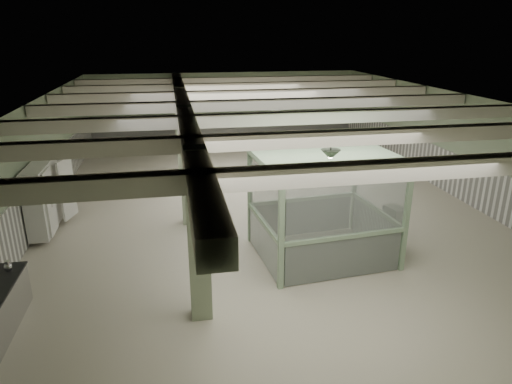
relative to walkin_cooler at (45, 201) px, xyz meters
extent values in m
plane|color=beige|center=(6.62, 0.96, -0.97)|extent=(20.00, 20.00, 0.00)
cube|color=white|center=(6.62, 0.96, 2.63)|extent=(14.00, 20.00, 0.02)
cube|color=#96A886|center=(6.62, 10.96, 0.83)|extent=(14.00, 0.02, 3.60)
cube|color=#96A886|center=(6.62, -9.04, 0.83)|extent=(14.00, 0.02, 3.60)
cube|color=#96A886|center=(-0.38, 0.96, 0.83)|extent=(0.02, 20.00, 3.60)
cube|color=#96A886|center=(13.62, 0.96, 0.83)|extent=(0.02, 20.00, 3.60)
cube|color=white|center=(-0.35, 0.96, -0.22)|extent=(0.05, 19.90, 1.50)
cube|color=white|center=(13.60, 0.96, -0.22)|extent=(0.05, 19.90, 1.50)
cube|color=white|center=(6.62, 10.94, -0.22)|extent=(13.90, 0.05, 1.50)
cube|color=silver|center=(4.12, 0.96, 2.41)|extent=(0.45, 19.90, 0.40)
cube|color=silver|center=(6.62, -6.54, 2.45)|extent=(13.90, 0.35, 0.32)
cube|color=silver|center=(6.62, -4.04, 2.45)|extent=(13.90, 0.35, 0.32)
cube|color=silver|center=(6.62, -1.54, 2.45)|extent=(13.90, 0.35, 0.32)
cube|color=silver|center=(6.62, 0.96, 2.45)|extent=(13.90, 0.35, 0.32)
cube|color=silver|center=(6.62, 3.46, 2.45)|extent=(13.90, 0.35, 0.32)
cube|color=silver|center=(6.62, 5.96, 2.45)|extent=(13.90, 0.35, 0.32)
cube|color=silver|center=(6.62, 8.46, 2.45)|extent=(13.90, 0.35, 0.32)
cube|color=#95A484|center=(4.12, -5.04, 0.83)|extent=(0.42, 0.42, 3.60)
cube|color=#95A484|center=(4.12, -0.04, 0.83)|extent=(0.42, 0.42, 3.60)
cube|color=#95A484|center=(4.12, 4.96, 0.83)|extent=(0.42, 0.42, 3.60)
cube|color=#95A484|center=(4.12, 8.96, 0.83)|extent=(0.42, 0.42, 3.60)
cone|color=#2C382A|center=(7.12, -4.04, 2.08)|extent=(0.44, 0.44, 0.22)
cone|color=#2C382A|center=(7.12, 1.46, 2.08)|extent=(0.44, 0.44, 0.22)
cone|color=#2C382A|center=(7.12, 6.46, 2.08)|extent=(0.44, 0.44, 0.22)
cube|color=silver|center=(-0.03, 0.00, 0.00)|extent=(0.53, 2.12, 1.94)
cube|color=silver|center=(0.27, -0.49, 0.00)|extent=(0.06, 0.79, 1.84)
cube|color=silver|center=(0.39, 0.57, 0.00)|extent=(0.29, 0.78, 1.84)
cube|color=silver|center=(0.31, -0.49, 0.00)|extent=(0.02, 0.05, 0.30)
cube|color=silver|center=(0.31, 0.48, 0.00)|extent=(0.02, 0.05, 0.30)
cube|color=#8FAE8B|center=(5.98, -4.31, 0.34)|extent=(0.13, 0.13, 2.63)
cube|color=#8FAE8B|center=(5.74, -1.69, 0.34)|extent=(0.13, 0.13, 2.63)
cube|color=#8FAE8B|center=(9.12, -4.02, 0.34)|extent=(0.13, 0.13, 2.63)
cube|color=#8FAE8B|center=(8.88, -1.40, 0.34)|extent=(0.13, 0.13, 2.63)
cube|color=#8FAE8B|center=(7.43, -2.85, 1.72)|extent=(3.65, 3.18, 0.12)
cube|color=silver|center=(7.55, -4.16, -0.42)|extent=(2.95, 0.33, 1.05)
cube|color=silver|center=(7.55, -4.16, 0.81)|extent=(2.95, 0.33, 1.22)
cube|color=silver|center=(7.31, -1.54, -0.42)|extent=(2.95, 0.33, 1.05)
cube|color=silver|center=(7.31, -1.54, 0.81)|extent=(2.95, 0.33, 1.22)
cube|color=silver|center=(5.86, -3.00, -0.42)|extent=(0.28, 2.42, 1.05)
cube|color=silver|center=(5.86, -3.00, 0.81)|extent=(0.28, 2.42, 1.22)
cube|color=silver|center=(9.00, -2.71, -0.42)|extent=(0.28, 2.42, 1.05)
cube|color=silver|center=(9.00, -2.71, 0.81)|extent=(0.28, 2.42, 1.22)
cube|color=#525446|center=(9.51, -2.72, -0.40)|extent=(0.50, 0.61, 1.15)
camera|label=1|loc=(3.74, -13.24, 4.62)|focal=32.00mm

